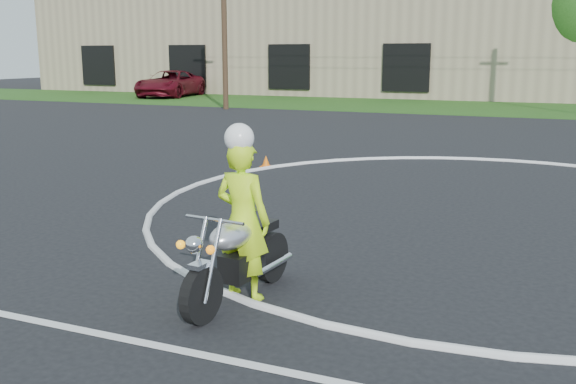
% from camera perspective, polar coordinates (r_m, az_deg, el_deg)
% --- Properties ---
extents(ground, '(120.00, 120.00, 0.00)m').
position_cam_1_polar(ground, '(9.33, 14.83, -5.65)').
color(ground, black).
rests_on(ground, ground).
extents(grass_strip, '(120.00, 10.00, 0.02)m').
position_cam_1_polar(grass_strip, '(35.96, 21.18, 6.85)').
color(grass_strip, '#1E4714').
rests_on(grass_strip, ground).
extents(primary_motorcycle, '(0.73, 2.10, 1.10)m').
position_cam_1_polar(primary_motorcycle, '(7.33, -4.49, -5.78)').
color(primary_motorcycle, black).
rests_on(primary_motorcycle, ground).
extents(rider_primary_grp, '(0.72, 0.51, 2.05)m').
position_cam_1_polar(rider_primary_grp, '(7.32, -4.05, -2.11)').
color(rider_primary_grp, '#CAFF1A').
rests_on(rider_primary_grp, ground).
extents(pickup_grp, '(3.87, 6.72, 1.76)m').
position_cam_1_polar(pickup_grp, '(44.64, -10.45, 9.44)').
color(pickup_grp, '#540915').
rests_on(pickup_grp, ground).
extents(warehouse, '(41.00, 17.00, 8.30)m').
position_cam_1_polar(warehouse, '(52.47, 1.55, 13.58)').
color(warehouse, tan).
rests_on(warehouse, ground).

